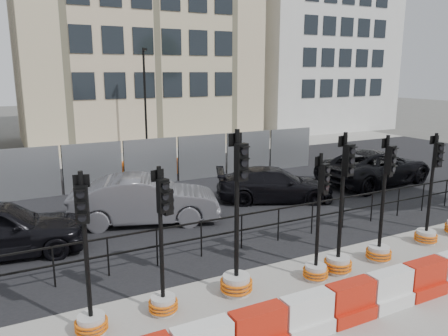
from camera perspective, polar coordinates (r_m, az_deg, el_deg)
ground at (r=11.87m, az=10.37°, el=-11.36°), size 120.00×120.00×0.00m
sidewalk_near at (r=9.93m, az=21.44°, el=-17.01°), size 40.00×6.00×0.02m
road at (r=17.57m, az=-3.65°, el=-3.18°), size 40.00×14.00×0.03m
sidewalk_far at (r=25.87m, az=-11.70°, el=1.67°), size 40.00×4.00×0.02m
building_cream at (r=32.01m, az=-11.90°, el=19.87°), size 15.00×10.06×18.00m
building_white at (r=38.79m, az=11.07°, el=17.08°), size 12.00×9.06×16.00m
kerb_railing at (r=12.51m, az=7.14°, el=-6.59°), size 18.00×0.04×1.00m
heras_fencing at (r=19.70m, az=-8.16°, el=0.53°), size 14.33×1.72×2.00m
lamp_post_far at (r=24.64m, az=-10.24°, el=8.74°), size 0.12×0.56×6.00m
barrier_row at (r=9.88m, az=20.71°, el=-14.78°), size 15.70×0.50×0.80m
traffic_signal_a at (r=8.67m, az=-17.13°, el=-16.48°), size 0.61×0.61×3.10m
traffic_signal_b at (r=8.99m, az=-7.94°, el=-14.31°), size 0.60×0.60×3.03m
traffic_signal_c at (r=9.60m, az=1.69°, el=-12.21°), size 0.71×0.71×3.63m
traffic_signal_d at (r=10.45m, az=12.09°, el=-10.54°), size 0.59×0.59×3.01m
traffic_signal_e at (r=10.91m, az=14.84°, el=-9.74°), size 0.67×0.67×3.42m
traffic_signal_f at (r=11.86m, az=19.82°, el=-7.89°), size 0.64×0.64×3.26m
traffic_signal_g at (r=13.55m, az=25.07°, el=-6.37°), size 0.62×0.62×3.15m
car_b at (r=14.12m, az=-10.27°, el=-4.12°), size 4.37×5.62×1.53m
car_c at (r=16.41m, az=6.60°, el=-2.15°), size 5.05×5.68×1.26m
car_d at (r=19.81m, az=19.18°, el=0.12°), size 3.56×5.88×1.49m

